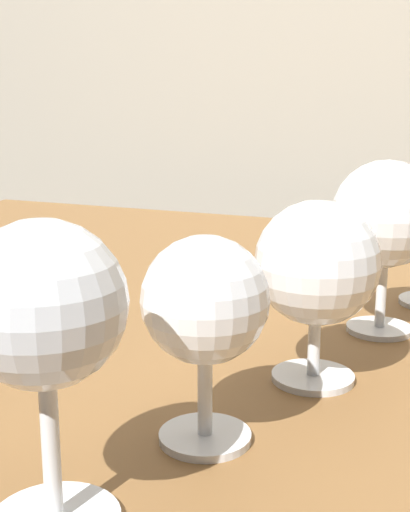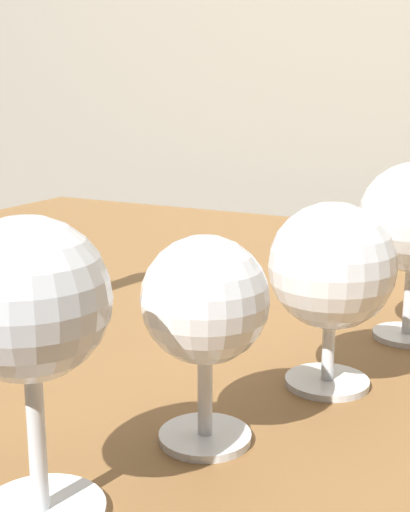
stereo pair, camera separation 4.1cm
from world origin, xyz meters
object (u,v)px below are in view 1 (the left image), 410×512
at_px(wine_glass_amber, 317,266).
at_px(wine_glass_rose, 386,217).
at_px(wine_glass_chardonnay, 43,312).
at_px(wine_glass_merlot, 205,305).

bearing_deg(wine_glass_amber, wine_glass_rose, 76.76).
bearing_deg(wine_glass_rose, wine_glass_chardonnay, -107.03).
height_order(wine_glass_merlot, wine_glass_amber, wine_glass_amber).
bearing_deg(wine_glass_chardonnay, wine_glass_amber, 70.87).
bearing_deg(wine_glass_chardonnay, wine_glass_merlot, 71.20).
relative_size(wine_glass_chardonnay, wine_glass_amber, 1.15).
distance_m(wine_glass_merlot, wine_glass_rose, 0.25).
height_order(wine_glass_chardonnay, wine_glass_rose, wine_glass_chardonnay).
bearing_deg(wine_glass_merlot, wine_glass_chardonnay, -108.80).
distance_m(wine_glass_chardonnay, wine_glass_amber, 0.24).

